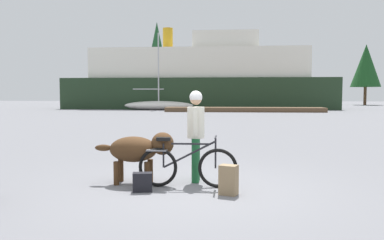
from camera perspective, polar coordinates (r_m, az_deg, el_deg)
The scene contains 12 objects.
ground_plane at distance 6.88m, azimuth -0.18°, elevation -9.92°, with size 160.00×160.00×0.00m, color slate.
bicycle at distance 6.91m, azimuth -0.76°, elevation -6.66°, with size 1.74×0.44×0.90m.
person_cyclist at distance 7.29m, azimuth 0.56°, elevation -1.06°, with size 0.32×0.53×1.69m.
dog at distance 7.22m, azimuth -7.63°, elevation -4.21°, with size 1.46×0.55×0.94m.
backpack at distance 6.46m, azimuth 5.31°, elevation -8.63°, with size 0.28×0.20×0.48m, color #8C7251.
handbag_pannier at distance 6.71m, azimuth -7.17°, elevation -8.90°, with size 0.32×0.18×0.32m, color black.
dock_pier at distance 36.04m, azimuth 7.54°, elevation 1.51°, with size 14.24×2.31×0.40m, color brown.
ferry_boat at distance 43.89m, azimuth 1.18°, elevation 5.79°, with size 28.97×7.11×8.89m.
sailboat_moored at distance 39.77m, azimuth -4.84°, elevation 2.17°, with size 7.01×1.96×7.68m.
pine_tree_far_left at distance 61.15m, azimuth -5.09°, elevation 9.35°, with size 4.16×4.16×12.53m.
pine_tree_center at distance 59.93m, azimuth 4.48°, elevation 8.38°, with size 3.42×3.42×9.47m.
pine_tree_far_right at distance 62.58m, azimuth 23.86°, elevation 7.19°, with size 4.20×4.20×8.75m.
Camera 1 is at (0.61, -6.65, 1.63)m, focal length 36.86 mm.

